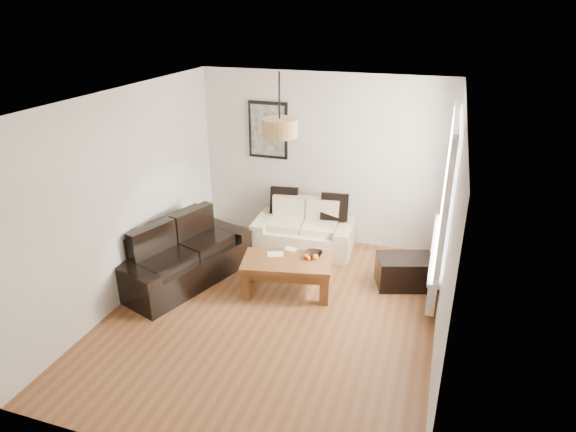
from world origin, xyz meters
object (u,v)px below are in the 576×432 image
(loveseat_cream, at_px, (304,227))
(ottoman, at_px, (405,272))
(sofa_leather, at_px, (182,253))
(coffee_table, at_px, (287,276))

(loveseat_cream, relative_size, ottoman, 2.03)
(sofa_leather, bearing_deg, ottoman, -56.26)
(loveseat_cream, distance_m, ottoman, 1.71)
(loveseat_cream, xyz_separation_m, ottoman, (1.58, -0.62, -0.16))
(coffee_table, bearing_deg, loveseat_cream, 96.42)
(loveseat_cream, xyz_separation_m, coffee_table, (0.14, -1.25, -0.13))
(coffee_table, height_order, ottoman, coffee_table)
(loveseat_cream, height_order, sofa_leather, sofa_leather)
(sofa_leather, height_order, ottoman, sofa_leather)
(loveseat_cream, height_order, ottoman, loveseat_cream)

